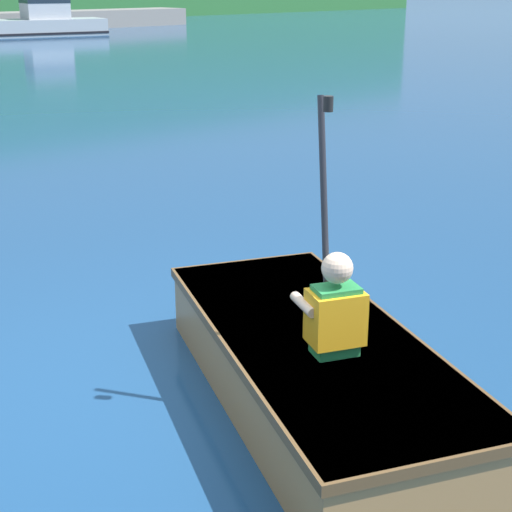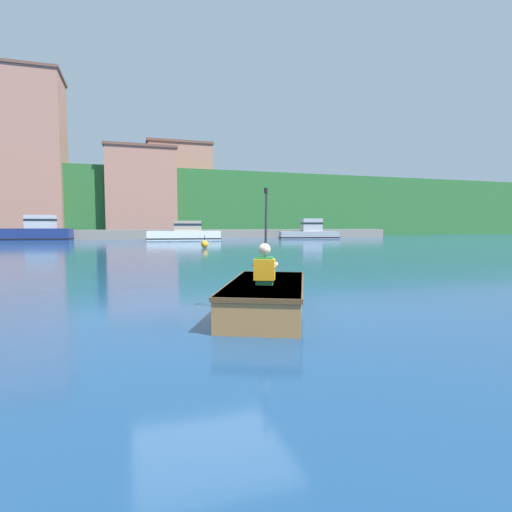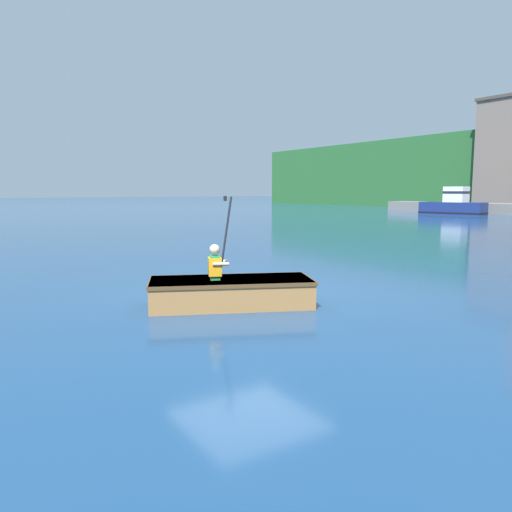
# 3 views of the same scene
# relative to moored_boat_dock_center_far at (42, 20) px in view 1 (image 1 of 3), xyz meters

# --- Properties ---
(ground_plane) EXTENTS (300.00, 300.00, 0.00)m
(ground_plane) POSITION_rel_moored_boat_dock_center_far_xyz_m (-16.20, -30.51, -0.68)
(ground_plane) COLOR navy
(moored_boat_dock_center_far) EXTENTS (6.18, 3.37, 2.01)m
(moored_boat_dock_center_far) POSITION_rel_moored_boat_dock_center_far_xyz_m (0.00, 0.00, 0.00)
(moored_boat_dock_center_far) COLOR #9EA3A8
(moored_boat_dock_center_far) RESTS_ON ground
(rowboat_foreground) EXTENTS (2.10, 2.90, 0.46)m
(rowboat_foreground) POSITION_rel_moored_boat_dock_center_far_xyz_m (-15.47, -31.25, -0.42)
(rowboat_foreground) COLOR #A3703D
(rowboat_foreground) RESTS_ON ground
(person_paddler) EXTENTS (0.43, 0.43, 1.37)m
(person_paddler) POSITION_rel_moored_boat_dock_center_far_xyz_m (-15.60, -31.52, 0.06)
(person_paddler) COLOR #267F3F
(person_paddler) RESTS_ON rowboat_foreground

